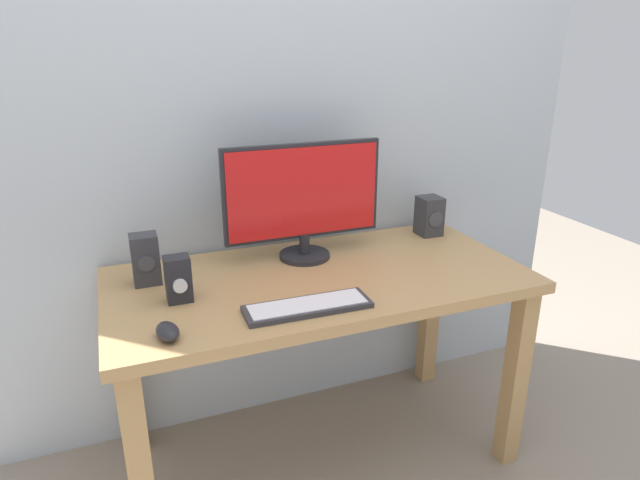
# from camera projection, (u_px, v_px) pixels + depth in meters

# --- Properties ---
(ground_plane) EXTENTS (6.00, 6.00, 0.00)m
(ground_plane) POSITION_uv_depth(u_px,v_px,m) (319.00, 452.00, 2.01)
(ground_plane) COLOR gray
(wall_back) EXTENTS (2.44, 0.04, 3.00)m
(wall_back) POSITION_uv_depth(u_px,v_px,m) (279.00, 17.00, 1.82)
(wall_back) COLOR #B2BCC6
(wall_back) RESTS_ON ground_plane
(desk) EXTENTS (1.34, 0.66, 0.71)m
(desk) POSITION_uv_depth(u_px,v_px,m) (319.00, 304.00, 1.81)
(desk) COLOR tan
(desk) RESTS_ON ground_plane
(monitor) EXTENTS (0.55, 0.18, 0.40)m
(monitor) POSITION_uv_depth(u_px,v_px,m) (303.00, 198.00, 1.84)
(monitor) COLOR #232328
(monitor) RESTS_ON desk
(keyboard_primary) EXTENTS (0.36, 0.12, 0.02)m
(keyboard_primary) POSITION_uv_depth(u_px,v_px,m) (308.00, 306.00, 1.54)
(keyboard_primary) COLOR #333338
(keyboard_primary) RESTS_ON desk
(mouse) EXTENTS (0.07, 0.10, 0.04)m
(mouse) POSITION_uv_depth(u_px,v_px,m) (168.00, 332.00, 1.39)
(mouse) COLOR #232328
(mouse) RESTS_ON desk
(speaker_right) EXTENTS (0.08, 0.09, 0.15)m
(speaker_right) POSITION_uv_depth(u_px,v_px,m) (429.00, 216.00, 2.11)
(speaker_right) COLOR #333338
(speaker_right) RESTS_ON desk
(speaker_left) EXTENTS (0.08, 0.08, 0.16)m
(speaker_left) POSITION_uv_depth(u_px,v_px,m) (145.00, 259.00, 1.68)
(speaker_left) COLOR #333338
(speaker_left) RESTS_ON desk
(audio_controller) EXTENTS (0.07, 0.07, 0.14)m
(audio_controller) POSITION_uv_depth(u_px,v_px,m) (178.00, 279.00, 1.57)
(audio_controller) COLOR #232328
(audio_controller) RESTS_ON desk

